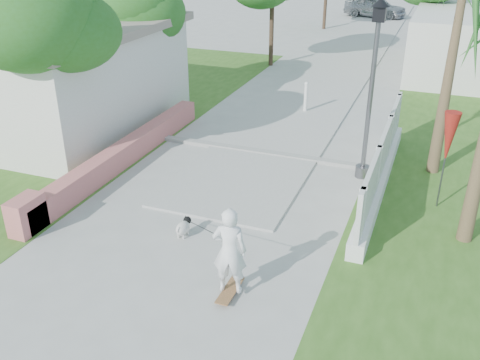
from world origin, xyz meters
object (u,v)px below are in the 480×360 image
at_px(skateboarder, 205,231).
at_px(parked_car, 375,7).
at_px(street_lamp, 372,86).
at_px(bollard, 306,96).
at_px(patio_umbrella, 449,139).
at_px(dog, 184,227).

height_order(skateboarder, parked_car, skateboarder).
relative_size(street_lamp, bollard, 4.07).
distance_m(street_lamp, skateboarder, 5.74).
distance_m(patio_umbrella, parked_car, 27.47).
relative_size(patio_umbrella, dog, 4.02).
bearing_deg(bollard, dog, -92.18).
relative_size(bollard, dog, 1.91).
bearing_deg(parked_car, street_lamp, -157.51).
xyz_separation_m(bollard, skateboarder, (0.53, -9.54, 0.16)).
height_order(bollard, skateboarder, skateboarder).
distance_m(street_lamp, parked_car, 26.21).
xyz_separation_m(street_lamp, parked_car, (-3.42, 25.93, -1.72)).
xyz_separation_m(patio_umbrella, dog, (-4.93, -3.26, -1.47)).
bearing_deg(dog, skateboarder, -39.91).
bearing_deg(skateboarder, patio_umbrella, -146.96).
bearing_deg(dog, patio_umbrella, 35.63).
relative_size(bollard, patio_umbrella, 0.47).
height_order(street_lamp, skateboarder, street_lamp).
relative_size(bollard, parked_car, 0.26).
relative_size(street_lamp, patio_umbrella, 1.93).
bearing_deg(patio_umbrella, street_lamp, 152.24).
bearing_deg(parked_car, dog, -164.30).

